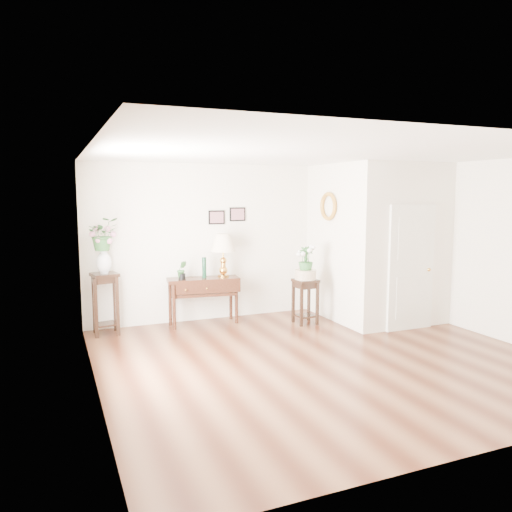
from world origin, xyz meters
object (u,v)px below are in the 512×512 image
table_lamp (223,257)px  plant_stand_a (106,304)px  plant_stand_b (305,301)px  console_table (204,301)px

table_lamp → plant_stand_a: 2.12m
plant_stand_b → table_lamp: bearing=153.8°
plant_stand_b → plant_stand_a: bearing=169.0°
plant_stand_a → console_table: bearing=-0.3°
table_lamp → plant_stand_a: bearing=179.8°
table_lamp → plant_stand_a: size_ratio=0.76×
table_lamp → plant_stand_b: 1.64m
plant_stand_b → console_table: bearing=159.1°
console_table → plant_stand_b: 1.78m
console_table → plant_stand_b: size_ratio=1.56×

